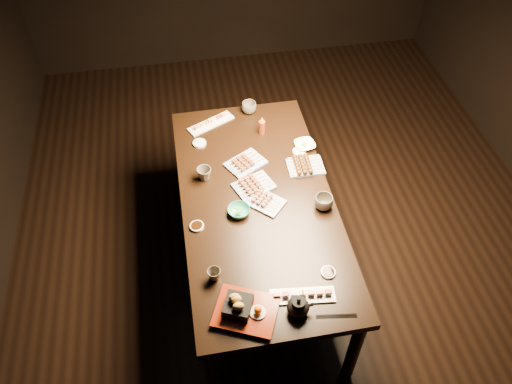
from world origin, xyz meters
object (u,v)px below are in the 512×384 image
at_px(teacup_near_left, 214,275).
at_px(teacup_mid_right, 324,202).
at_px(sushi_platter_near, 303,294).
at_px(edamame_bowl_green, 239,211).
at_px(dining_table, 257,238).
at_px(condiment_bottle, 262,125).
at_px(yakitori_plate_center, 254,184).
at_px(tempura_tray, 246,307).
at_px(edamame_bowl_cream, 305,145).
at_px(teapot, 298,305).
at_px(teacup_far_right, 249,108).
at_px(yakitori_plate_right, 265,200).
at_px(sushi_platter_far, 211,122).
at_px(yakitori_plate_left, 246,161).
at_px(teacup_far_left, 204,174).

height_order(teacup_near_left, teacup_mid_right, teacup_mid_right).
relative_size(sushi_platter_near, edamame_bowl_green, 2.56).
bearing_deg(dining_table, condiment_bottle, 83.04).
bearing_deg(condiment_bottle, teacup_mid_right, -71.78).
bearing_deg(yakitori_plate_center, tempura_tray, -124.00).
xyz_separation_m(edamame_bowl_cream, tempura_tray, (-0.58, -1.12, 0.04)).
height_order(tempura_tray, teapot, teapot).
height_order(teacup_mid_right, teacup_far_right, teacup_mid_right).
bearing_deg(condiment_bottle, teacup_far_right, 101.43).
bearing_deg(yakitori_plate_right, teacup_far_right, 130.26).
relative_size(dining_table, sushi_platter_far, 5.43).
relative_size(yakitori_plate_center, yakitori_plate_left, 0.98).
bearing_deg(teacup_mid_right, yakitori_plate_center, 148.20).
bearing_deg(teapot, tempura_tray, 177.45).
relative_size(dining_table, yakitori_plate_center, 7.78).
xyz_separation_m(dining_table, teacup_far_right, (0.09, 0.83, 0.42)).
bearing_deg(yakitori_plate_left, teacup_near_left, -140.13).
relative_size(yakitori_plate_center, teacup_far_left, 2.58).
height_order(sushi_platter_near, teacup_far_left, teacup_far_left).
distance_m(dining_table, teacup_far_right, 0.93).
height_order(teacup_far_left, teacup_far_right, teacup_far_left).
height_order(yakitori_plate_center, teapot, teapot).
xyz_separation_m(teacup_near_left, teacup_far_right, (0.41, 1.32, 0.01)).
distance_m(yakitori_plate_left, teacup_far_right, 0.52).
relative_size(edamame_bowl_cream, condiment_bottle, 0.97).
bearing_deg(yakitori_plate_right, yakitori_plate_center, 150.88).
bearing_deg(edamame_bowl_cream, teacup_near_left, -128.19).
bearing_deg(edamame_bowl_green, tempura_tray, -95.66).
bearing_deg(dining_table, sushi_platter_far, 110.52).
bearing_deg(sushi_platter_near, dining_table, 105.66).
relative_size(yakitori_plate_center, yakitori_plate_right, 1.09).
distance_m(yakitori_plate_right, teacup_far_right, 0.85).
distance_m(dining_table, sushi_platter_far, 0.86).
distance_m(sushi_platter_far, teacup_mid_right, 1.03).
xyz_separation_m(yakitori_plate_center, teacup_mid_right, (0.37, -0.23, 0.01)).
bearing_deg(teacup_far_left, sushi_platter_far, 79.06).
relative_size(yakitori_plate_center, teacup_far_right, 2.25).
xyz_separation_m(dining_table, teapot, (0.07, -0.75, 0.43)).
distance_m(edamame_bowl_green, condiment_bottle, 0.72).
bearing_deg(dining_table, yakitori_plate_right, -26.99).
distance_m(yakitori_plate_center, edamame_bowl_cream, 0.49).
relative_size(yakitori_plate_right, tempura_tray, 0.70).
xyz_separation_m(yakitori_plate_right, teacup_far_left, (-0.33, 0.26, 0.01)).
bearing_deg(teacup_near_left, teacup_mid_right, 28.47).
bearing_deg(edamame_bowl_cream, teacup_far_right, 125.42).
bearing_deg(sushi_platter_far, yakitori_plate_center, 80.12).
distance_m(tempura_tray, teacup_far_left, 0.96).
xyz_separation_m(sushi_platter_near, teacup_far_left, (-0.40, 0.91, 0.02)).
height_order(teacup_near_left, teacup_far_left, teacup_far_left).
distance_m(dining_table, teapot, 0.87).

